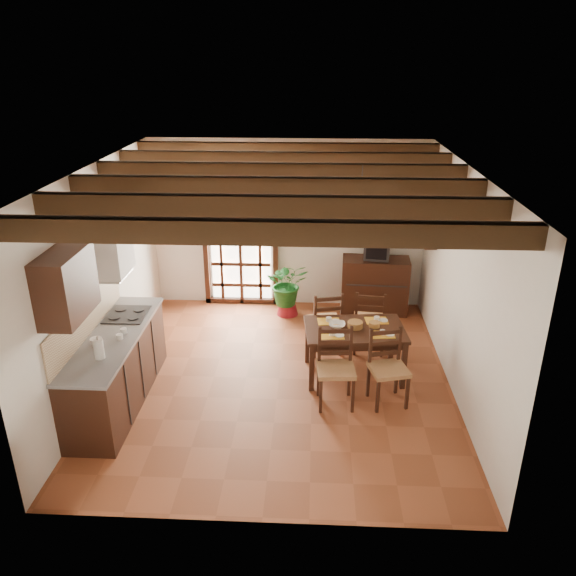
# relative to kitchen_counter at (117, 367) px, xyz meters

# --- Properties ---
(ground_plane) EXTENTS (5.00, 5.00, 0.00)m
(ground_plane) POSITION_rel_kitchen_counter_xyz_m (1.96, 0.60, -0.47)
(ground_plane) COLOR brown
(room_shell) EXTENTS (4.52, 5.02, 2.81)m
(room_shell) POSITION_rel_kitchen_counter_xyz_m (1.96, 0.60, 1.34)
(room_shell) COLOR silver
(room_shell) RESTS_ON ground_plane
(ceiling_beams) EXTENTS (4.50, 4.34, 0.20)m
(ceiling_beams) POSITION_rel_kitchen_counter_xyz_m (1.96, 0.60, 2.22)
(ceiling_beams) COLOR black
(ceiling_beams) RESTS_ON room_shell
(french_door) EXTENTS (1.26, 0.11, 2.32)m
(french_door) POSITION_rel_kitchen_counter_xyz_m (1.16, 3.05, 0.70)
(french_door) COLOR white
(french_door) RESTS_ON ground_plane
(kitchen_counter) EXTENTS (0.64, 2.25, 1.38)m
(kitchen_counter) POSITION_rel_kitchen_counter_xyz_m (0.00, 0.00, 0.00)
(kitchen_counter) COLOR black
(kitchen_counter) RESTS_ON ground_plane
(upper_cabinet) EXTENTS (0.35, 0.80, 0.70)m
(upper_cabinet) POSITION_rel_kitchen_counter_xyz_m (-0.12, -0.70, 1.38)
(upper_cabinet) COLOR black
(upper_cabinet) RESTS_ON room_shell
(range_hood) EXTENTS (0.38, 0.60, 0.54)m
(range_hood) POSITION_rel_kitchen_counter_xyz_m (-0.09, 0.55, 1.26)
(range_hood) COLOR white
(range_hood) RESTS_ON room_shell
(counter_items) EXTENTS (0.50, 1.43, 0.25)m
(counter_items) POSITION_rel_kitchen_counter_xyz_m (0.00, 0.09, 0.49)
(counter_items) COLOR black
(counter_items) RESTS_ON kitchen_counter
(dining_table) EXTENTS (1.36, 0.94, 0.70)m
(dining_table) POSITION_rel_kitchen_counter_xyz_m (2.95, 0.76, 0.14)
(dining_table) COLOR black
(dining_table) RESTS_ON ground_plane
(chair_near_left) EXTENTS (0.48, 0.46, 0.98)m
(chair_near_left) POSITION_rel_kitchen_counter_xyz_m (2.68, 0.07, -0.17)
(chair_near_left) COLOR #9F6E44
(chair_near_left) RESTS_ON ground_plane
(chair_near_right) EXTENTS (0.53, 0.51, 0.95)m
(chair_near_right) POSITION_rel_kitchen_counter_xyz_m (3.32, 0.13, -0.18)
(chair_near_right) COLOR #9F6E44
(chair_near_right) RESTS_ON ground_plane
(chair_far_left) EXTENTS (0.53, 0.52, 0.97)m
(chair_far_left) POSITION_rel_kitchen_counter_xyz_m (2.57, 1.38, -0.17)
(chair_far_left) COLOR #9F6E44
(chair_far_left) RESTS_ON ground_plane
(chair_far_right) EXTENTS (0.49, 0.47, 0.98)m
(chair_far_right) POSITION_rel_kitchen_counter_xyz_m (3.21, 1.44, -0.17)
(chair_far_right) COLOR #9F6E44
(chair_far_right) RESTS_ON ground_plane
(table_setting) EXTENTS (0.94, 0.63, 0.09)m
(table_setting) POSITION_rel_kitchen_counter_xyz_m (2.95, 0.76, 0.21)
(table_setting) COLOR gold
(table_setting) RESTS_ON dining_table
(table_bowl) EXTENTS (0.23, 0.23, 0.05)m
(table_bowl) POSITION_rel_kitchen_counter_xyz_m (2.71, 0.78, 0.25)
(table_bowl) COLOR white
(table_bowl) RESTS_ON dining_table
(sideboard) EXTENTS (1.11, 0.55, 0.93)m
(sideboard) POSITION_rel_kitchen_counter_xyz_m (3.41, 2.83, -0.01)
(sideboard) COLOR black
(sideboard) RESTS_ON ground_plane
(crt_tv) EXTENTS (0.46, 0.43, 0.35)m
(crt_tv) POSITION_rel_kitchen_counter_xyz_m (3.41, 2.82, 0.64)
(crt_tv) COLOR black
(crt_tv) RESTS_ON sideboard
(fuse_box) EXTENTS (0.25, 0.03, 0.32)m
(fuse_box) POSITION_rel_kitchen_counter_xyz_m (3.46, 3.08, 1.28)
(fuse_box) COLOR white
(fuse_box) RESTS_ON room_shell
(plant_pot) EXTENTS (0.35, 0.35, 0.22)m
(plant_pot) POSITION_rel_kitchen_counter_xyz_m (1.97, 2.61, -0.36)
(plant_pot) COLOR maroon
(plant_pot) RESTS_ON ground_plane
(potted_plant) EXTENTS (1.95, 1.73, 1.95)m
(potted_plant) POSITION_rel_kitchen_counter_xyz_m (1.97, 2.61, 0.10)
(potted_plant) COLOR #144C19
(potted_plant) RESTS_ON ground_plane
(wall_shelf) EXTENTS (0.20, 0.42, 0.20)m
(wall_shelf) POSITION_rel_kitchen_counter_xyz_m (4.10, 2.20, 1.04)
(wall_shelf) COLOR black
(wall_shelf) RESTS_ON room_shell
(shelf_vase) EXTENTS (0.15, 0.15, 0.15)m
(shelf_vase) POSITION_rel_kitchen_counter_xyz_m (4.10, 2.20, 1.18)
(shelf_vase) COLOR #B2BFB2
(shelf_vase) RESTS_ON wall_shelf
(shelf_flowers) EXTENTS (0.14, 0.14, 0.36)m
(shelf_flowers) POSITION_rel_kitchen_counter_xyz_m (4.10, 2.20, 1.38)
(shelf_flowers) COLOR gold
(shelf_flowers) RESTS_ON shelf_vase
(framed_picture) EXTENTS (0.03, 0.32, 0.32)m
(framed_picture) POSITION_rel_kitchen_counter_xyz_m (4.18, 2.20, 1.58)
(framed_picture) COLOR brown
(framed_picture) RESTS_ON room_shell
(pendant_lamp) EXTENTS (0.36, 0.36, 0.84)m
(pendant_lamp) POSITION_rel_kitchen_counter_xyz_m (2.95, 0.86, 1.60)
(pendant_lamp) COLOR black
(pendant_lamp) RESTS_ON room_shell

